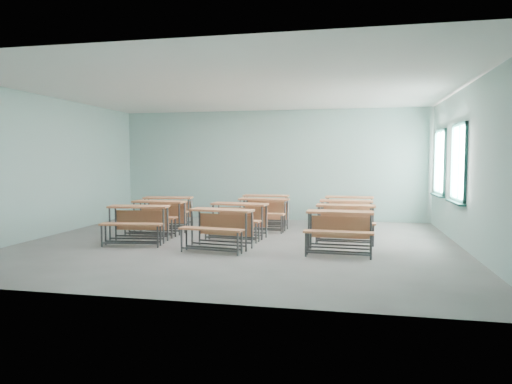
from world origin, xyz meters
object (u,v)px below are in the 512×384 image
desk_unit_r0c2 (340,225)px  desk_unit_r2c0 (167,207)px  desk_unit_r2c1 (263,209)px  desk_unit_r2c2 (346,211)px  desk_unit_r1c2 (345,217)px  desk_unit_r3c2 (349,206)px  desk_unit_r0c1 (219,223)px  desk_unit_r3c1 (265,205)px  desk_unit_r1c0 (157,212)px  desk_unit_r0c0 (137,218)px  desk_unit_r1c1 (238,215)px

desk_unit_r0c2 → desk_unit_r2c0: same height
desk_unit_r2c1 → desk_unit_r2c2: size_ratio=1.02×
desk_unit_r1c2 → desk_unit_r3c2: (0.07, 2.34, 0.00)m
desk_unit_r0c1 → desk_unit_r1c2: size_ratio=1.06×
desk_unit_r0c2 → desk_unit_r1c2: bearing=87.6°
desk_unit_r0c2 → desk_unit_r3c1: size_ratio=1.01×
desk_unit_r0c1 → desk_unit_r0c2: same height
desk_unit_r1c0 → desk_unit_r1c2: (4.35, -0.09, 0.00)m
desk_unit_r0c0 → desk_unit_r2c2: same height
desk_unit_r0c1 → desk_unit_r3c2: size_ratio=1.04×
desk_unit_r0c0 → desk_unit_r2c1: 3.23m
desk_unit_r0c2 → desk_unit_r3c2: (0.16, 3.60, 0.00)m
desk_unit_r2c0 → desk_unit_r3c1: size_ratio=1.07×
desk_unit_r2c2 → desk_unit_r1c2: bearing=-88.8°
desk_unit_r1c0 → desk_unit_r2c1: size_ratio=0.98×
desk_unit_r0c1 → desk_unit_r2c0: bearing=137.7°
desk_unit_r0c1 → desk_unit_r3c1: same height
desk_unit_r1c0 → desk_unit_r3c2: bearing=28.4°
desk_unit_r0c0 → desk_unit_r2c2: (4.29, 2.25, 0.00)m
desk_unit_r1c2 → desk_unit_r2c0: 4.72m
desk_unit_r1c0 → desk_unit_r2c2: size_ratio=1.00×
desk_unit_r1c1 → desk_unit_r2c0: (-2.22, 1.28, 0.00)m
desk_unit_r0c1 → desk_unit_r3c2: bearing=63.9°
desk_unit_r1c0 → desk_unit_r3c1: (2.16, 2.30, 0.00)m
desk_unit_r2c1 → desk_unit_r3c2: bearing=30.8°
desk_unit_r1c1 → desk_unit_r1c2: bearing=8.0°
desk_unit_r2c0 → desk_unit_r1c2: bearing=-22.2°
desk_unit_r0c1 → desk_unit_r2c1: 2.64m
desk_unit_r2c2 → desk_unit_r3c1: size_ratio=1.01×
desk_unit_r1c0 → desk_unit_r2c0: bearing=102.5°
desk_unit_r2c0 → desk_unit_r2c1: 2.53m
desk_unit_r3c1 → desk_unit_r1c2: bearing=-48.1°
desk_unit_r0c2 → desk_unit_r1c2: size_ratio=1.01×
desk_unit_r2c0 → desk_unit_r3c1: 2.66m
desk_unit_r1c2 → desk_unit_r2c1: (-2.04, 1.24, 0.00)m
desk_unit_r3c2 → desk_unit_r0c2: bearing=-88.9°
desk_unit_r1c1 → desk_unit_r2c1: size_ratio=1.03×
desk_unit_r0c1 → desk_unit_r2c1: (0.36, 2.61, 0.00)m
desk_unit_r0c0 → desk_unit_r2c0: bearing=89.1°
desk_unit_r2c0 → desk_unit_r3c2: 4.78m
desk_unit_r1c2 → desk_unit_r2c2: (0.00, 1.18, 0.00)m
desk_unit_r0c0 → desk_unit_r3c2: (4.36, 3.42, 0.00)m
desk_unit_r1c1 → desk_unit_r2c2: size_ratio=1.05×
desk_unit_r0c2 → desk_unit_r1c1: (-2.26, 1.17, 0.00)m
desk_unit_r0c0 → desk_unit_r3c1: 4.05m
desk_unit_r0c0 → desk_unit_r1c0: (-0.06, 1.16, 0.00)m
desk_unit_r1c0 → desk_unit_r1c1: bearing=-3.7°
desk_unit_r0c2 → desk_unit_r0c1: bearing=-175.2°
desk_unit_r2c2 → desk_unit_r3c1: bearing=152.3°
desk_unit_r0c1 → desk_unit_r3c1: (0.22, 3.76, 0.00)m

